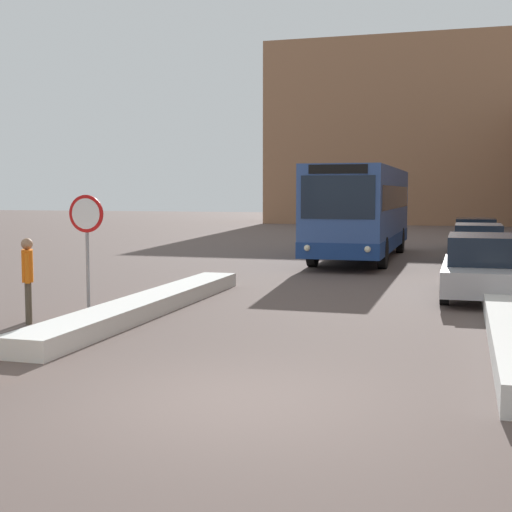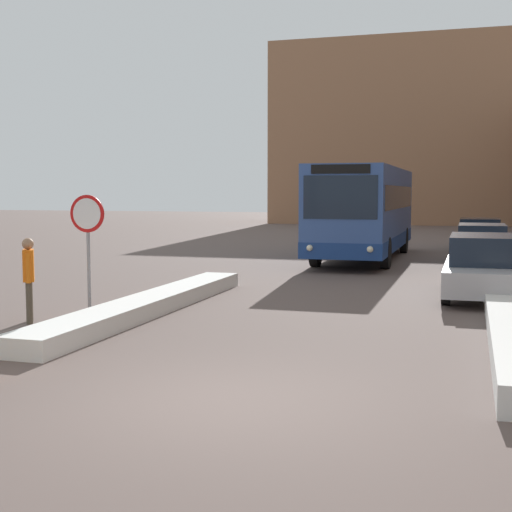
# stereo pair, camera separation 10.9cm
# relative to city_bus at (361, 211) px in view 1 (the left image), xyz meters

# --- Properties ---
(ground_plane) EXTENTS (160.00, 160.00, 0.00)m
(ground_plane) POSITION_rel_city_bus_xyz_m (1.01, -18.98, -1.83)
(ground_plane) COLOR brown
(building_backdrop_far) EXTENTS (26.00, 8.00, 14.51)m
(building_backdrop_far) POSITION_rel_city_bus_xyz_m (1.01, 32.78, 5.42)
(building_backdrop_far) COLOR #996B4C
(building_backdrop_far) RESTS_ON ground_plane
(snow_bank_left) EXTENTS (0.90, 9.15, 0.34)m
(snow_bank_left) POSITION_rel_city_bus_xyz_m (-2.59, -13.31, -1.66)
(snow_bank_left) COLOR silver
(snow_bank_left) RESTS_ON ground_plane
(city_bus) EXTENTS (2.63, 10.69, 3.40)m
(city_bus) POSITION_rel_city_bus_xyz_m (0.00, 0.00, 0.00)
(city_bus) COLOR #335193
(city_bus) RESTS_ON ground_plane
(parked_car_front) EXTENTS (1.94, 4.73, 1.49)m
(parked_car_front) POSITION_rel_city_bus_xyz_m (4.21, -8.97, -1.09)
(parked_car_front) COLOR #B7B7BC
(parked_car_front) RESTS_ON ground_plane
(parked_car_middle) EXTENTS (1.81, 4.68, 1.41)m
(parked_car_middle) POSITION_rel_city_bus_xyz_m (4.21, -0.96, -1.11)
(parked_car_middle) COLOR #38383D
(parked_car_middle) RESTS_ON ground_plane
(parked_car_back) EXTENTS (1.94, 4.22, 1.37)m
(parked_car_back) POSITION_rel_city_bus_xyz_m (4.21, 6.02, -1.15)
(parked_car_back) COLOR #38383D
(parked_car_back) RESTS_ON ground_plane
(stop_sign) EXTENTS (0.76, 0.08, 2.46)m
(stop_sign) POSITION_rel_city_bus_xyz_m (-3.61, -14.00, -0.04)
(stop_sign) COLOR gray
(stop_sign) RESTS_ON ground_plane
(pedestrian) EXTENTS (0.41, 0.48, 1.64)m
(pedestrian) POSITION_rel_city_bus_xyz_m (-4.29, -15.07, -0.85)
(pedestrian) COLOR brown
(pedestrian) RESTS_ON ground_plane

